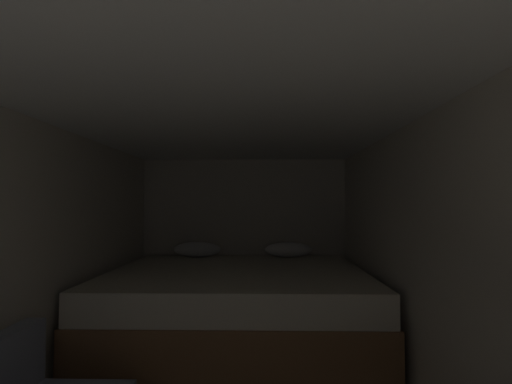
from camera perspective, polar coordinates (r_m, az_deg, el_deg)
wall_back at (r=4.65m, az=-1.87°, el=-7.38°), size 2.60×0.05×2.00m
wall_left at (r=2.68m, az=-34.08°, el=-11.00°), size 0.05×4.86×2.00m
wall_right at (r=2.44m, az=26.81°, el=-12.07°), size 0.05×4.86×2.00m
ceiling_slab at (r=2.26m, az=-5.21°, el=13.14°), size 2.60×4.86×0.05m
bed at (r=3.70m, az=-2.80°, el=-17.97°), size 2.38×2.01×1.00m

